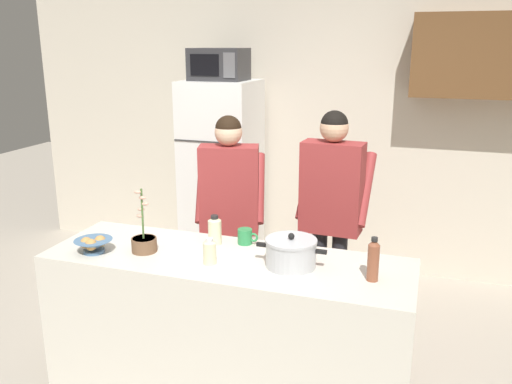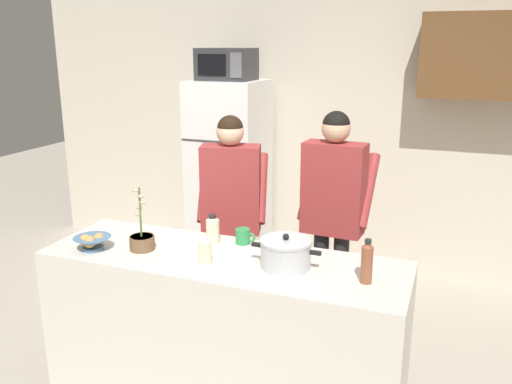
% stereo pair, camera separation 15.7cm
% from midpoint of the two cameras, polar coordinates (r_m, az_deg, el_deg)
% --- Properties ---
extents(back_wall_unit, '(6.00, 0.48, 2.60)m').
position_cam_midpoint_polar(back_wall_unit, '(5.05, 7.91, 7.37)').
color(back_wall_unit, beige).
rests_on(back_wall_unit, ground).
extents(kitchen_island, '(2.15, 0.68, 0.92)m').
position_cam_midpoint_polar(kitchen_island, '(3.34, -4.46, -14.32)').
color(kitchen_island, silver).
rests_on(kitchen_island, ground).
extents(refrigerator, '(0.64, 0.68, 1.80)m').
position_cam_midpoint_polar(refrigerator, '(5.05, -4.55, 1.55)').
color(refrigerator, white).
rests_on(refrigerator, ground).
extents(microwave, '(0.48, 0.37, 0.28)m').
position_cam_midpoint_polar(microwave, '(4.88, -4.92, 13.42)').
color(microwave, '#2D2D30').
rests_on(microwave, refrigerator).
extents(person_near_pot, '(0.58, 0.52, 1.64)m').
position_cam_midpoint_polar(person_near_pot, '(3.84, -4.02, -1.01)').
color(person_near_pot, '#726656').
rests_on(person_near_pot, ground).
extents(person_by_sink, '(0.53, 0.44, 1.68)m').
position_cam_midpoint_polar(person_by_sink, '(3.80, 6.91, -0.79)').
color(person_by_sink, black).
rests_on(person_by_sink, ground).
extents(cooking_pot, '(0.40, 0.29, 0.20)m').
position_cam_midpoint_polar(cooking_pot, '(2.98, 2.26, -6.47)').
color(cooking_pot, silver).
rests_on(cooking_pot, kitchen_island).
extents(coffee_mug, '(0.13, 0.09, 0.10)m').
position_cam_midpoint_polar(coffee_mug, '(3.32, -2.50, -4.77)').
color(coffee_mug, '#2D8C4C').
rests_on(coffee_mug, kitchen_island).
extents(bread_bowl, '(0.22, 0.22, 0.10)m').
position_cam_midpoint_polar(bread_bowl, '(3.34, -18.26, -5.36)').
color(bread_bowl, '#4C7299').
rests_on(bread_bowl, kitchen_island).
extents(bottle_near_edge, '(0.07, 0.07, 0.15)m').
position_cam_midpoint_polar(bottle_near_edge, '(3.03, -6.45, -6.30)').
color(bottle_near_edge, beige).
rests_on(bottle_near_edge, kitchen_island).
extents(bottle_mid_counter, '(0.06, 0.06, 0.24)m').
position_cam_midpoint_polar(bottle_mid_counter, '(2.85, 10.86, -7.12)').
color(bottle_mid_counter, brown).
rests_on(bottle_mid_counter, kitchen_island).
extents(bottle_far_corner, '(0.08, 0.08, 0.19)m').
position_cam_midpoint_polar(bottle_far_corner, '(3.31, -5.78, -4.06)').
color(bottle_far_corner, beige).
rests_on(bottle_far_corner, kitchen_island).
extents(potted_orchid, '(0.15, 0.15, 0.39)m').
position_cam_midpoint_polar(potted_orchid, '(3.27, -13.22, -5.16)').
color(potted_orchid, brown).
rests_on(potted_orchid, kitchen_island).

